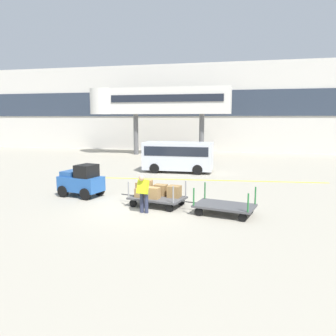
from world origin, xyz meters
TOP-DOWN VIEW (x-y plane):
  - ground_plane at (0.00, 0.00)m, footprint 120.00×120.00m
  - apron_lead_line at (1.45, 7.01)m, footprint 15.44×1.84m
  - terminal_building at (0.00, 25.98)m, footprint 60.31×2.51m
  - jet_bridge at (-5.11, 19.99)m, footprint 14.55×3.00m
  - baggage_tug at (-3.41, 1.42)m, footprint 2.29×1.62m
  - baggage_cart_lead at (0.61, 0.58)m, footprint 3.09×1.87m
  - baggage_cart_middle at (3.57, -0.15)m, footprint 3.09×1.87m
  - baggage_handler at (0.39, -0.69)m, footprint 0.45×0.47m
  - shuttle_van at (-0.32, 9.75)m, footprint 4.84×2.05m

SIDE VIEW (x-z plane):
  - ground_plane at x=0.00m, z-range 0.00..0.00m
  - apron_lead_line at x=1.45m, z-range 0.00..0.01m
  - baggage_cart_middle at x=3.57m, z-range -0.20..0.90m
  - baggage_cart_lead at x=0.61m, z-range -0.01..1.09m
  - baggage_tug at x=-3.41m, z-range -0.04..1.54m
  - baggage_handler at x=0.39m, z-range 0.08..1.65m
  - shuttle_van at x=-0.32m, z-range 0.19..2.28m
  - terminal_building at x=0.00m, z-range 0.01..9.81m
  - jet_bridge at x=-5.11m, z-range 2.01..8.78m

